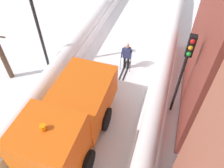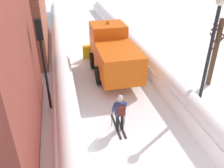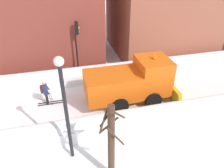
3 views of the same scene
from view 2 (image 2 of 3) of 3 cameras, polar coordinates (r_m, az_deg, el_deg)
ground_plane at (r=16.87m, az=-2.37°, el=5.18°), size 80.00×80.00×0.00m
snowbank_left at (r=16.38m, az=-12.32°, el=6.10°), size 1.10×36.00×1.30m
snowbank_right at (r=17.35m, az=6.96°, el=7.79°), size 1.10×36.00×1.25m
plow_truck at (r=14.72m, az=0.20°, el=7.73°), size 3.20×5.98×3.12m
skier at (r=10.05m, az=1.97°, el=-6.66°), size 0.62×1.80×1.81m
traffic_light_pole at (r=11.06m, az=-16.67°, el=8.13°), size 0.28×0.42×4.46m
street_lamp at (r=11.89m, az=23.19°, el=9.62°), size 0.40×0.40×5.31m
bare_tree_near at (r=14.38m, az=23.82°, el=7.22°), size 1.06×1.07×4.11m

